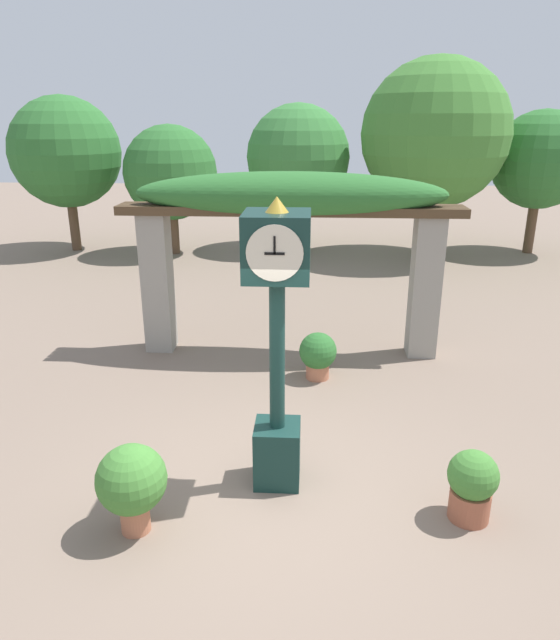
{
  "coord_description": "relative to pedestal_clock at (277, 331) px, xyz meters",
  "views": [
    {
      "loc": [
        0.37,
        -5.17,
        3.8
      ],
      "look_at": [
        0.03,
        0.7,
        1.71
      ],
      "focal_mm": 32.0,
      "sensor_mm": 36.0,
      "label": 1
    }
  ],
  "objects": [
    {
      "name": "pergola",
      "position": [
        -0.03,
        3.74,
        0.59
      ],
      "size": [
        5.51,
        1.06,
        3.02
      ],
      "color": "gray",
      "rests_on": "ground"
    },
    {
      "name": "pedestal_clock",
      "position": [
        0.0,
        0.0,
        0.0
      ],
      "size": [
        0.64,
        0.69,
        3.11
      ],
      "color": "#14332D",
      "rests_on": "ground"
    },
    {
      "name": "potted_plant_far_left",
      "position": [
        0.45,
        2.68,
        -1.37
      ],
      "size": [
        0.57,
        0.57,
        0.73
      ],
      "color": "#B26B4C",
      "rests_on": "ground"
    },
    {
      "name": "potted_plant_near_left",
      "position": [
        -1.33,
        -0.89,
        -1.23
      ],
      "size": [
        0.68,
        0.68,
        0.92
      ],
      "color": "#B26B4C",
      "rests_on": "ground"
    },
    {
      "name": "tree_line",
      "position": [
        0.53,
        11.4,
        1.18
      ],
      "size": [
        16.55,
        4.34,
        5.39
      ],
      "color": "brown",
      "rests_on": "ground"
    },
    {
      "name": "potted_plant_near_right",
      "position": [
        1.96,
        -0.52,
        -1.37
      ],
      "size": [
        0.5,
        0.5,
        0.75
      ],
      "color": "#9E563D",
      "rests_on": "ground"
    },
    {
      "name": "ground_plane",
      "position": [
        -0.03,
        -0.2,
        -1.77
      ],
      "size": [
        60.0,
        60.0,
        0.0
      ],
      "primitive_type": "plane",
      "color": "#7F6B5B"
    }
  ]
}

